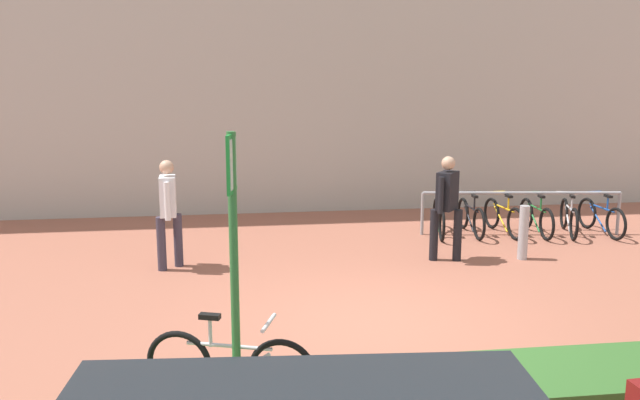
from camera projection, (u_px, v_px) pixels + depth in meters
The scene contains 8 objects.
ground_plane at pixel (379, 325), 8.33m from camera, with size 60.00×60.00×0.00m, color #9E5B47.
planter_strip at pixel (454, 384), 6.62m from camera, with size 7.00×1.10×0.16m, color #336028.
parking_sign_post at pixel (233, 232), 6.03m from camera, with size 0.09×0.36×2.58m.
bike_at_sign at pixel (230, 366), 6.39m from camera, with size 1.61×0.63×0.86m.
bike_rack_cluster at pixel (520, 216), 12.75m from camera, with size 3.73×1.88×0.83m.
bollard_steel at pixel (523, 233), 11.08m from camera, with size 0.16×0.16×0.90m, color #ADADB2.
person_shirt_blue at pixel (168, 207), 10.48m from camera, with size 0.38×0.61×1.72m.
person_suited_dark at pixel (447, 202), 10.91m from camera, with size 0.51×0.49×1.72m.
Camera 1 is at (-1.78, -7.70, 3.14)m, focal length 37.97 mm.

